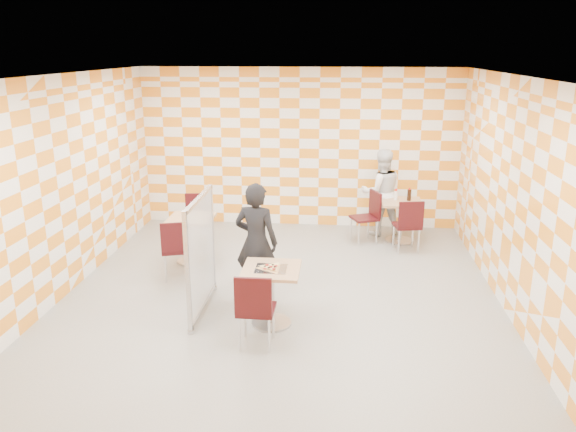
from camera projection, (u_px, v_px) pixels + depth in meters
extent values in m
plane|color=gray|center=(279.00, 300.00, 7.72)|extent=(7.00, 7.00, 0.00)
plane|color=white|center=(278.00, 76.00, 6.86)|extent=(7.00, 7.00, 0.00)
plane|color=white|center=(299.00, 149.00, 10.63)|extent=(6.00, 0.00, 6.00)
plane|color=white|center=(58.00, 189.00, 7.56)|extent=(0.00, 7.00, 7.00)
plane|color=white|center=(517.00, 200.00, 7.02)|extent=(0.00, 7.00, 7.00)
cube|color=tan|center=(271.00, 270.00, 6.84)|extent=(0.70, 0.70, 0.04)
cylinder|color=#A5A5AA|center=(271.00, 297.00, 6.95)|extent=(0.08, 0.08, 0.70)
cylinder|color=#A5A5AA|center=(272.00, 323.00, 7.05)|extent=(0.50, 0.50, 0.03)
cube|color=tan|center=(402.00, 202.00, 9.85)|extent=(0.70, 0.70, 0.04)
cylinder|color=#A5A5AA|center=(400.00, 222.00, 9.95)|extent=(0.08, 0.08, 0.70)
cylinder|color=#A5A5AA|center=(399.00, 241.00, 10.05)|extent=(0.50, 0.50, 0.03)
cube|color=tan|center=(191.00, 219.00, 8.89)|extent=(0.70, 0.70, 0.04)
cylinder|color=#A5A5AA|center=(192.00, 240.00, 9.00)|extent=(0.08, 0.08, 0.70)
cylinder|color=#A5A5AA|center=(193.00, 261.00, 9.10)|extent=(0.50, 0.50, 0.03)
cube|color=#350A0E|center=(256.00, 309.00, 6.43)|extent=(0.43, 0.43, 0.04)
cube|color=#350A0E|center=(253.00, 297.00, 6.17)|extent=(0.42, 0.05, 0.45)
cylinder|color=silver|center=(273.00, 322.00, 6.64)|extent=(0.03, 0.03, 0.43)
cylinder|color=silver|center=(245.00, 320.00, 6.68)|extent=(0.03, 0.03, 0.43)
cylinder|color=silver|center=(269.00, 336.00, 6.32)|extent=(0.03, 0.03, 0.43)
cylinder|color=silver|center=(239.00, 334.00, 6.35)|extent=(0.03, 0.03, 0.43)
cube|color=#350A0E|center=(407.00, 226.00, 9.46)|extent=(0.49, 0.49, 0.04)
cube|color=#350A0E|center=(411.00, 215.00, 9.20)|extent=(0.42, 0.11, 0.45)
cylinder|color=silver|center=(413.00, 235.00, 9.71)|extent=(0.03, 0.03, 0.43)
cylinder|color=silver|center=(393.00, 236.00, 9.68)|extent=(0.03, 0.03, 0.43)
cylinder|color=silver|center=(419.00, 242.00, 9.38)|extent=(0.03, 0.03, 0.43)
cylinder|color=silver|center=(399.00, 242.00, 9.35)|extent=(0.03, 0.03, 0.43)
cube|color=#350A0E|center=(364.00, 218.00, 9.88)|extent=(0.55, 0.55, 0.04)
cube|color=#350A0E|center=(375.00, 204.00, 9.87)|extent=(0.20, 0.40, 0.45)
cylinder|color=silver|center=(351.00, 229.00, 10.06)|extent=(0.03, 0.03, 0.43)
cylinder|color=silver|center=(359.00, 235.00, 9.75)|extent=(0.03, 0.03, 0.43)
cylinder|color=silver|center=(368.00, 227.00, 10.15)|extent=(0.03, 0.03, 0.43)
cylinder|color=silver|center=(377.00, 233.00, 9.84)|extent=(0.03, 0.03, 0.43)
cube|color=#350A0E|center=(176.00, 249.00, 8.36)|extent=(0.52, 0.52, 0.04)
cube|color=#350A0E|center=(175.00, 238.00, 8.10)|extent=(0.41, 0.16, 0.45)
cylinder|color=silver|center=(188.00, 259.00, 8.61)|extent=(0.03, 0.03, 0.43)
cylinder|color=silver|center=(166.00, 261.00, 8.55)|extent=(0.03, 0.03, 0.43)
cylinder|color=silver|center=(189.00, 267.00, 8.30)|extent=(0.03, 0.03, 0.43)
cylinder|color=silver|center=(165.00, 269.00, 8.23)|extent=(0.03, 0.03, 0.43)
cube|color=#350A0E|center=(197.00, 223.00, 9.61)|extent=(0.48, 0.48, 0.04)
cube|color=#350A0E|center=(198.00, 206.00, 9.73)|extent=(0.42, 0.10, 0.45)
cylinder|color=silver|center=(187.00, 239.00, 9.50)|extent=(0.03, 0.03, 0.43)
cylinder|color=silver|center=(207.00, 239.00, 9.52)|extent=(0.03, 0.03, 0.43)
cylinder|color=silver|center=(189.00, 233.00, 9.83)|extent=(0.03, 0.03, 0.43)
cylinder|color=silver|center=(209.00, 233.00, 9.85)|extent=(0.03, 0.03, 0.43)
cube|color=white|center=(201.00, 253.00, 7.19)|extent=(0.02, 1.30, 1.40)
cube|color=#B2B2B7|center=(198.00, 199.00, 6.99)|extent=(0.05, 1.30, 0.05)
cube|color=#B2B2B7|center=(203.00, 304.00, 7.40)|extent=(0.05, 1.30, 0.05)
cube|color=#B2B2B7|center=(187.00, 273.00, 6.58)|extent=(0.05, 0.05, 1.50)
cylinder|color=#B2B2B7|center=(191.00, 332.00, 6.80)|extent=(0.08, 0.08, 0.05)
cube|color=#B2B2B7|center=(212.00, 237.00, 7.81)|extent=(0.05, 0.05, 1.50)
cylinder|color=#B2B2B7|center=(214.00, 288.00, 8.04)|extent=(0.08, 0.08, 0.05)
imported|color=black|center=(256.00, 242.00, 7.54)|extent=(0.67, 0.51, 1.64)
imported|color=white|center=(381.00, 192.00, 10.26)|extent=(0.89, 0.76, 1.59)
cube|color=silver|center=(271.00, 269.00, 6.82)|extent=(0.38, 0.34, 0.01)
cone|color=tan|center=(271.00, 268.00, 6.81)|extent=(0.40, 0.40, 0.02)
cone|color=#F2D88C|center=(271.00, 266.00, 6.83)|extent=(0.33, 0.33, 0.01)
cylinder|color=maroon|center=(265.00, 269.00, 6.72)|extent=(0.04, 0.04, 0.01)
cylinder|color=maroon|center=(274.00, 269.00, 6.72)|extent=(0.04, 0.04, 0.01)
cylinder|color=maroon|center=(271.00, 266.00, 6.79)|extent=(0.04, 0.04, 0.01)
cylinder|color=maroon|center=(267.00, 265.00, 6.84)|extent=(0.04, 0.04, 0.01)
cylinder|color=maroon|center=(276.00, 266.00, 6.81)|extent=(0.04, 0.04, 0.01)
torus|color=black|center=(275.00, 267.00, 6.77)|extent=(0.03, 0.03, 0.01)
torus|color=black|center=(269.00, 268.00, 6.75)|extent=(0.03, 0.03, 0.01)
torus|color=black|center=(273.00, 265.00, 6.84)|extent=(0.03, 0.03, 0.01)
torus|color=black|center=(265.00, 266.00, 6.79)|extent=(0.03, 0.03, 0.01)
cylinder|color=white|center=(396.00, 195.00, 9.90)|extent=(0.06, 0.06, 0.16)
cylinder|color=red|center=(396.00, 190.00, 9.88)|extent=(0.04, 0.04, 0.04)
cylinder|color=black|center=(409.00, 195.00, 9.85)|extent=(0.07, 0.07, 0.20)
cylinder|color=red|center=(410.00, 189.00, 9.82)|extent=(0.03, 0.03, 0.03)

